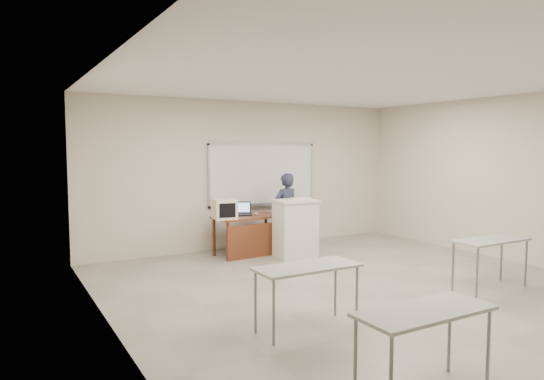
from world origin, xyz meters
TOP-DOWN VIEW (x-y plane):
  - floor at (0.00, 0.00)m, footprint 7.00×8.00m
  - whiteboard at (0.30, 3.97)m, footprint 2.48×0.10m
  - student_desks at (-0.00, -1.35)m, footprint 4.40×2.20m
  - instructor_desk at (-0.40, 3.19)m, footprint 1.31×0.65m
  - podium at (0.28, 2.67)m, footprint 0.77×0.56m
  - crt_monitor at (-0.95, 3.18)m, footprint 0.40×0.45m
  - laptop at (-0.46, 3.46)m, footprint 0.34×0.32m
  - mouse at (-0.20, 3.35)m, footprint 0.12×0.10m
  - keyboard at (0.43, 2.75)m, footprint 0.41×0.14m
  - presenter at (0.49, 3.36)m, footprint 0.61×0.44m

SIDE VIEW (x-z plane):
  - floor at x=0.00m, z-range -0.01..0.00m
  - instructor_desk at x=-0.40m, z-range 0.15..0.90m
  - podium at x=0.28m, z-range 0.00..1.09m
  - student_desks at x=0.00m, z-range 0.31..1.04m
  - mouse at x=-0.20m, z-range 0.75..0.79m
  - presenter at x=0.49m, z-range 0.00..1.54m
  - laptop at x=-0.46m, z-range 0.68..0.93m
  - crt_monitor at x=-0.95m, z-range 0.74..1.12m
  - keyboard at x=0.43m, z-range 1.08..1.11m
  - whiteboard at x=0.30m, z-range 0.83..2.14m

